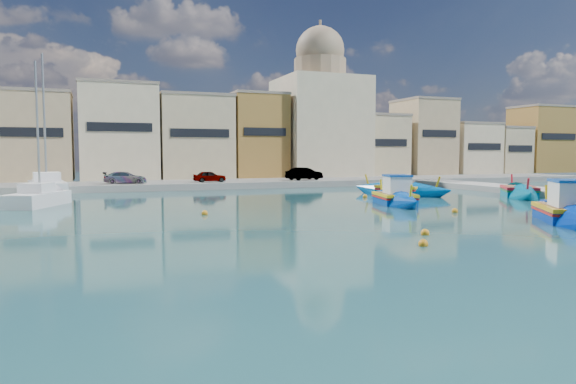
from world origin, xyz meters
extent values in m
plane|color=#153540|center=(0.00, 0.00, 0.00)|extent=(160.00, 160.00, 0.00)
cube|color=gray|center=(0.00, 32.00, 0.30)|extent=(80.00, 8.00, 0.60)
cube|color=tan|center=(-21.91, 39.16, 4.97)|extent=(6.90, 6.32, 8.74)
cube|color=gray|center=(-21.91, 39.16, 9.49)|extent=(7.03, 6.44, 0.30)
cube|color=black|center=(-21.91, 35.95, 5.41)|extent=(5.52, 0.10, 0.90)
cube|color=beige|center=(-13.86, 39.12, 5.55)|extent=(7.88, 6.24, 9.89)
cube|color=gray|center=(-13.86, 39.12, 10.64)|extent=(8.04, 6.37, 0.30)
cube|color=black|center=(-13.86, 35.95, 6.04)|extent=(6.30, 0.10, 0.90)
cube|color=tan|center=(-5.74, 39.72, 5.09)|extent=(7.88, 7.44, 8.99)
cube|color=gray|center=(-5.74, 39.72, 9.74)|extent=(8.04, 7.59, 0.30)
cube|color=black|center=(-5.74, 35.95, 5.54)|extent=(6.30, 0.10, 0.90)
cube|color=#A67734|center=(1.54, 39.07, 5.31)|extent=(6.17, 6.13, 9.43)
cube|color=gray|center=(1.54, 39.07, 10.18)|extent=(6.29, 6.26, 0.30)
cube|color=black|center=(1.54, 35.95, 5.78)|extent=(4.93, 0.10, 0.90)
cube|color=tan|center=(9.05, 39.85, 3.63)|extent=(7.31, 7.69, 6.05)
cube|color=gray|center=(9.05, 39.85, 6.80)|extent=(7.46, 7.85, 0.30)
cube|color=black|center=(9.05, 35.95, 3.93)|extent=(5.85, 0.10, 0.90)
cube|color=tan|center=(17.02, 39.65, 4.31)|extent=(7.54, 7.30, 7.41)
cube|color=gray|center=(17.02, 39.65, 8.16)|extent=(7.69, 7.45, 0.30)
cube|color=black|center=(17.02, 35.95, 4.68)|extent=(6.03, 0.10, 0.90)
cube|color=tan|center=(24.93, 39.49, 5.42)|extent=(6.36, 6.97, 9.63)
cube|color=gray|center=(24.93, 39.49, 10.38)|extent=(6.48, 7.11, 0.30)
cube|color=black|center=(24.93, 35.95, 5.90)|extent=(5.09, 0.10, 0.90)
cube|color=beige|center=(32.15, 39.35, 3.93)|extent=(6.63, 6.70, 6.65)
cube|color=gray|center=(32.15, 39.35, 7.40)|extent=(6.76, 6.83, 0.30)
cube|color=black|center=(32.15, 35.95, 4.26)|extent=(5.30, 0.10, 0.90)
cube|color=tan|center=(38.26, 39.75, 3.70)|extent=(5.08, 7.51, 6.20)
cube|color=gray|center=(38.26, 39.75, 6.95)|extent=(5.18, 7.66, 0.30)
cube|color=black|center=(38.26, 35.95, 4.01)|extent=(4.06, 0.10, 0.90)
cube|color=#A67734|center=(45.15, 39.00, 5.27)|extent=(7.79, 6.00, 9.33)
cube|color=gray|center=(45.15, 39.00, 10.08)|extent=(7.95, 6.12, 0.30)
cube|color=black|center=(45.15, 35.95, 5.73)|extent=(6.23, 0.10, 0.90)
cube|color=beige|center=(10.00, 40.00, 6.60)|extent=(10.00, 10.00, 12.00)
cylinder|color=#9E8466|center=(10.00, 40.00, 13.80)|extent=(6.40, 6.40, 2.40)
sphere|color=#9E8466|center=(10.00, 40.00, 15.99)|extent=(6.00, 6.00, 6.00)
cylinder|color=#9E8466|center=(10.00, 40.00, 18.90)|extent=(0.30, 0.30, 1.60)
imported|color=#4C1919|center=(-5.90, 30.50, 1.14)|extent=(3.19, 1.30, 1.08)
imported|color=#4C1919|center=(4.05, 30.50, 1.26)|extent=(4.20, 2.35, 1.31)
imported|color=#4C1919|center=(-13.77, 30.50, 1.15)|extent=(3.95, 1.90, 1.11)
cube|color=#002AA2|center=(5.85, 0.20, 0.22)|extent=(4.02, 4.53, 1.11)
cone|color=#002AA2|center=(7.63, 2.95, 0.28)|extent=(3.84, 4.26, 2.84)
cube|color=gold|center=(5.85, 0.20, 0.69)|extent=(4.21, 4.76, 0.20)
cube|color=red|center=(5.85, 0.20, 0.49)|extent=(4.15, 4.66, 0.11)
cube|color=olive|center=(5.85, 0.20, 0.78)|extent=(3.54, 4.05, 0.07)
cylinder|color=gold|center=(7.81, 3.23, 1.00)|extent=(0.42, 0.52, 1.21)
cube|color=white|center=(5.54, -0.28, 1.39)|extent=(2.40, 2.54, 1.22)
cube|color=#0F47A5|center=(5.54, -0.28, 2.06)|extent=(2.55, 2.71, 0.13)
cube|color=#003DA4|center=(2.51, 10.73, 0.21)|extent=(2.82, 3.72, 1.04)
cone|color=#003DA4|center=(3.17, 13.40, 0.26)|extent=(2.76, 3.50, 2.60)
cone|color=#003DA4|center=(1.85, 8.06, 0.26)|extent=(2.76, 3.50, 2.60)
cube|color=yellow|center=(2.51, 10.73, 0.65)|extent=(2.94, 3.92, 0.19)
cube|color=red|center=(2.51, 10.73, 0.46)|extent=(2.93, 3.81, 0.10)
cube|color=olive|center=(2.51, 10.73, 0.73)|extent=(2.44, 3.35, 0.06)
cylinder|color=yellow|center=(3.23, 13.66, 0.94)|extent=(0.26, 0.51, 1.13)
cylinder|color=yellow|center=(1.79, 7.80, 0.94)|extent=(0.26, 0.51, 1.13)
cube|color=white|center=(2.40, 10.26, 1.30)|extent=(1.82, 1.99, 1.14)
cube|color=#0F47A5|center=(2.40, 10.26, 1.94)|extent=(1.93, 2.13, 0.12)
cube|color=#006F96|center=(15.00, 12.53, 0.22)|extent=(3.96, 4.32, 1.12)
cone|color=#006F96|center=(16.76, 15.04, 0.28)|extent=(3.81, 4.10, 2.83)
cone|color=#006F96|center=(13.24, 10.02, 0.28)|extent=(3.81, 4.10, 2.83)
cube|color=red|center=(15.00, 12.53, 0.70)|extent=(4.15, 4.54, 0.20)
cube|color=#197F33|center=(15.00, 12.53, 0.49)|extent=(4.09, 4.44, 0.11)
cube|color=olive|center=(15.00, 12.53, 0.79)|extent=(3.49, 3.85, 0.07)
cylinder|color=red|center=(16.93, 15.29, 1.01)|extent=(0.43, 0.53, 1.22)
cylinder|color=red|center=(13.07, 9.77, 1.01)|extent=(0.43, 0.53, 1.22)
cube|color=#00529D|center=(6.91, 16.83, 0.23)|extent=(3.67, 4.09, 1.13)
cone|color=#00529D|center=(5.49, 19.27, 0.28)|extent=(3.57, 3.90, 2.79)
cone|color=#00529D|center=(8.34, 14.39, 0.28)|extent=(3.57, 3.90, 2.79)
cube|color=gold|center=(6.91, 16.83, 0.70)|extent=(3.85, 4.29, 0.20)
cube|color=red|center=(6.91, 16.83, 0.50)|extent=(3.80, 4.20, 0.11)
cube|color=olive|center=(6.91, 16.83, 0.79)|extent=(3.22, 3.65, 0.07)
cylinder|color=gold|center=(5.35, 19.51, 1.02)|extent=(0.41, 0.54, 1.23)
cylinder|color=gold|center=(8.48, 14.15, 1.02)|extent=(0.41, 0.54, 1.23)
cube|color=white|center=(-20.03, 27.07, 0.38)|extent=(3.53, 6.82, 1.42)
cone|color=white|center=(-20.63, 31.22, 0.38)|extent=(3.13, 4.06, 2.63)
cube|color=white|center=(-20.03, 27.07, 1.48)|extent=(2.28, 2.58, 0.77)
cylinder|color=#999EA3|center=(-20.10, 27.53, 6.02)|extent=(0.18, 0.18, 10.94)
cube|color=white|center=(-19.83, 17.48, 0.31)|extent=(3.92, 5.38, 1.15)
cone|color=white|center=(-18.56, 20.40, 0.31)|extent=(3.07, 3.44, 2.12)
cube|color=white|center=(-19.83, 17.48, 1.19)|extent=(2.16, 2.26, 0.62)
cylinder|color=#999EA3|center=(-19.69, 17.80, 4.86)|extent=(0.14, 0.14, 8.84)
sphere|color=orange|center=(-3.36, -0.98, 0.08)|extent=(0.36, 0.36, 0.36)
sphere|color=orange|center=(3.08, 5.24, 0.08)|extent=(0.36, 0.36, 0.36)
sphere|color=orange|center=(3.07, 15.78, 0.08)|extent=(0.36, 0.36, 0.36)
sphere|color=orange|center=(-10.63, 9.20, 0.08)|extent=(0.36, 0.36, 0.36)
sphere|color=orange|center=(-4.96, -3.12, 0.08)|extent=(0.36, 0.36, 0.36)
camera|label=1|loc=(-16.16, -18.89, 3.43)|focal=32.00mm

